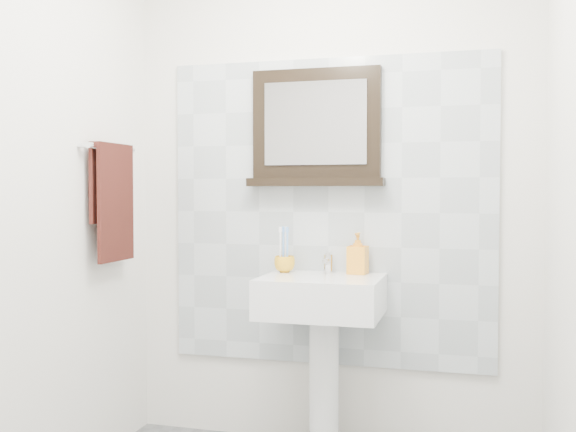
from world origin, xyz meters
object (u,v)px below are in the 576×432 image
(toothbrush_cup, at_px, (285,264))
(hand_towel, at_px, (113,193))
(soap_dispenser, at_px, (358,253))
(framed_mirror, at_px, (316,131))
(pedestal_sink, at_px, (322,316))

(toothbrush_cup, relative_size, hand_towel, 0.18)
(soap_dispenser, height_order, framed_mirror, framed_mirror)
(toothbrush_cup, height_order, hand_towel, hand_towel)
(pedestal_sink, distance_m, soap_dispenser, 0.34)
(pedestal_sink, xyz_separation_m, hand_towel, (-0.96, -0.21, 0.57))
(toothbrush_cup, distance_m, framed_mirror, 0.67)
(toothbrush_cup, height_order, soap_dispenser, soap_dispenser)
(soap_dispenser, relative_size, hand_towel, 0.36)
(pedestal_sink, xyz_separation_m, soap_dispenser, (0.14, 0.14, 0.28))
(soap_dispenser, relative_size, framed_mirror, 0.29)
(pedestal_sink, relative_size, framed_mirror, 1.43)
(framed_mirror, distance_m, hand_towel, 1.01)
(soap_dispenser, xyz_separation_m, framed_mirror, (-0.22, 0.05, 0.59))
(framed_mirror, height_order, hand_towel, framed_mirror)
(soap_dispenser, bearing_deg, toothbrush_cup, -170.17)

